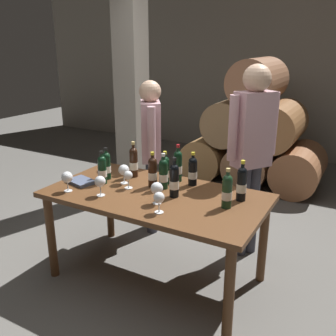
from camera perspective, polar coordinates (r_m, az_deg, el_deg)
name	(u,v)px	position (r m, az deg, el deg)	size (l,w,h in m)	color
ground_plane	(156,277)	(3.30, -1.76, -16.15)	(14.00, 14.00, 0.00)	#66635E
cellar_back_wall	(286,72)	(6.69, 17.46, 13.64)	(10.00, 0.24, 2.80)	gray
barrel_stack	(254,136)	(5.26, 12.90, 4.73)	(1.86, 0.90, 1.69)	olive
stone_pillar	(132,91)	(4.80, -5.52, 11.55)	(0.32, 0.32, 2.60)	gray
dining_table	(156,204)	(2.97, -1.89, -5.49)	(1.70, 0.90, 0.76)	brown
wine_bottle_0	(106,165)	(3.25, -9.30, 0.41)	(0.07, 0.07, 0.28)	black
wine_bottle_1	(227,191)	(2.68, 8.93, -3.42)	(0.07, 0.07, 0.29)	#19381E
wine_bottle_2	(134,162)	(3.27, -5.23, 0.95)	(0.07, 0.07, 0.31)	black
wine_bottle_3	(164,173)	(2.99, -0.67, -0.83)	(0.07, 0.07, 0.29)	black
wine_bottle_4	(102,169)	(3.15, -9.93, -0.19)	(0.07, 0.07, 0.28)	black
wine_bottle_5	(153,172)	(3.03, -2.35, -0.57)	(0.07, 0.07, 0.29)	black
wine_bottle_6	(242,183)	(2.82, 11.08, -2.29)	(0.07, 0.07, 0.31)	black
wine_bottle_7	(193,171)	(3.07, 3.76, -0.44)	(0.07, 0.07, 0.28)	black
wine_bottle_8	(178,166)	(3.15, 1.49, 0.38)	(0.07, 0.07, 0.32)	black
wine_bottle_9	(174,180)	(2.83, 0.95, -1.84)	(0.07, 0.07, 0.31)	black
wine_bottle_10	(165,170)	(3.10, -0.47, -0.24)	(0.07, 0.07, 0.28)	black
wine_glass_0	(157,189)	(2.71, -1.70, -3.16)	(0.09, 0.09, 0.16)	white
wine_glass_1	(128,176)	(3.02, -6.06, -1.22)	(0.07, 0.07, 0.15)	white
wine_glass_2	(100,182)	(2.90, -10.24, -2.09)	(0.09, 0.09, 0.16)	white
wine_glass_3	(159,198)	(2.57, -1.38, -4.59)	(0.08, 0.08, 0.15)	white
wine_glass_4	(124,170)	(3.12, -6.70, -0.35)	(0.09, 0.09, 0.16)	white
wine_glass_5	(67,178)	(3.04, -15.04, -1.41)	(0.09, 0.09, 0.16)	white
tasting_notebook	(81,181)	(3.22, -13.05, -2.00)	(0.22, 0.16, 0.03)	#4C5670
sommelier_presenting	(252,145)	(3.30, 12.62, 3.46)	(0.33, 0.42, 1.72)	#383842
taster_seated_left	(151,144)	(3.71, -2.61, 3.57)	(0.33, 0.42, 1.54)	#383842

